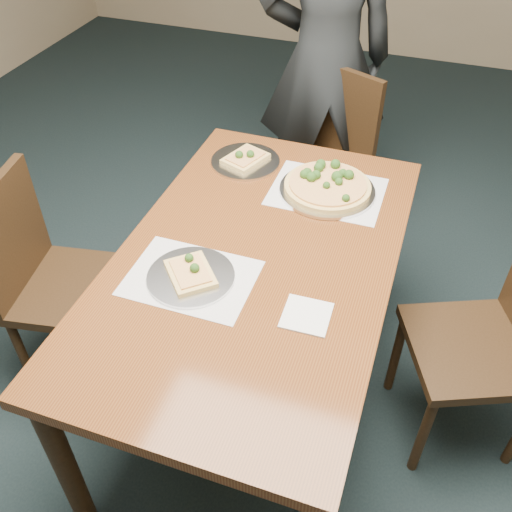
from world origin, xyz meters
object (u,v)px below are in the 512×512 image
(pizza_pan, at_px, (327,186))
(chair_left, at_px, (49,274))
(diner, at_px, (326,60))
(slice_plate_near, at_px, (191,275))
(slice_plate_far, at_px, (245,160))
(dining_table, at_px, (256,276))
(chair_far, at_px, (325,153))
(chair_right, at_px, (499,336))

(pizza_pan, bearing_deg, chair_left, -149.28)
(diner, xyz_separation_m, slice_plate_near, (-0.07, -1.45, -0.14))
(pizza_pan, relative_size, slice_plate_far, 1.29)
(dining_table, height_order, chair_far, chair_far)
(dining_table, xyz_separation_m, slice_plate_near, (-0.16, -0.17, 0.11))
(chair_far, height_order, chair_left, same)
(diner, height_order, slice_plate_near, diner)
(diner, height_order, pizza_pan, diner)
(chair_left, distance_m, pizza_pan, 1.11)
(dining_table, bearing_deg, slice_plate_far, 113.48)
(chair_far, height_order, chair_right, same)
(chair_right, distance_m, slice_plate_far, 1.16)
(slice_plate_far, bearing_deg, diner, 79.74)
(chair_far, xyz_separation_m, pizza_pan, (0.15, -0.65, 0.26))
(slice_plate_far, bearing_deg, chair_far, 69.26)
(chair_far, xyz_separation_m, chair_right, (0.85, -0.96, 0.00))
(chair_right, relative_size, pizza_pan, 2.51)
(dining_table, bearing_deg, diner, 94.18)
(chair_far, xyz_separation_m, slice_plate_near, (-0.14, -1.26, 0.25))
(diner, distance_m, slice_plate_near, 1.46)
(chair_right, bearing_deg, pizza_pan, -137.20)
(chair_far, relative_size, chair_left, 1.00)
(chair_left, distance_m, slice_plate_far, 0.89)
(diner, distance_m, slice_plate_far, 0.78)
(slice_plate_near, bearing_deg, pizza_pan, 64.31)
(dining_table, xyz_separation_m, diner, (-0.09, 1.28, 0.24))
(chair_far, xyz_separation_m, slice_plate_far, (-0.21, -0.56, 0.25))
(dining_table, height_order, slice_plate_far, slice_plate_far)
(diner, bearing_deg, chair_right, 106.07)
(diner, bearing_deg, dining_table, 71.43)
(diner, bearing_deg, chair_left, 40.49)
(slice_plate_near, bearing_deg, chair_left, 174.79)
(chair_far, distance_m, chair_left, 1.43)
(chair_right, bearing_deg, slice_plate_far, -133.87)
(chair_left, bearing_deg, chair_far, -43.10)
(chair_left, relative_size, pizza_pan, 2.51)
(chair_far, bearing_deg, dining_table, -65.14)
(dining_table, relative_size, chair_left, 1.65)
(chair_right, distance_m, slice_plate_near, 1.06)
(chair_right, xyz_separation_m, slice_plate_far, (-1.06, 0.39, 0.25))
(chair_left, height_order, slice_plate_near, chair_left)
(pizza_pan, bearing_deg, slice_plate_far, 166.43)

